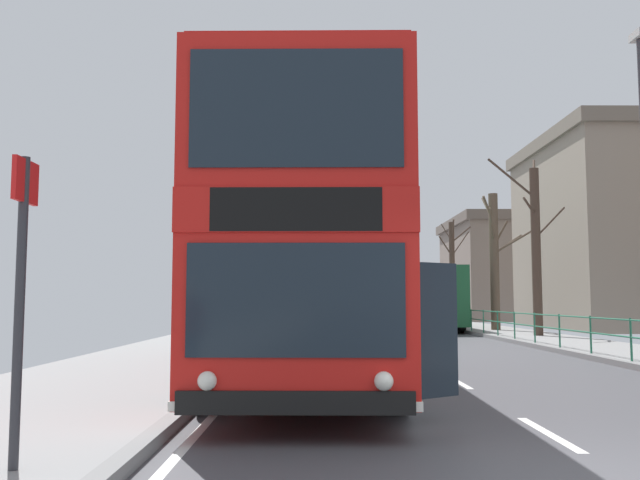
# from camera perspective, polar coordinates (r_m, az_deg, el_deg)

# --- Properties ---
(double_decker_bus_main) EXTENTS (3.29, 11.25, 4.45)m
(double_decker_bus_main) POSITION_cam_1_polar(r_m,az_deg,el_deg) (12.55, -0.86, -1.29)
(double_decker_bus_main) COLOR red
(double_decker_bus_main) RESTS_ON ground
(background_bus_far_lane) EXTENTS (2.80, 9.57, 3.07)m
(background_bus_far_lane) POSITION_cam_1_polar(r_m,az_deg,el_deg) (34.80, 8.87, -4.76)
(background_bus_far_lane) COLOR #19512D
(background_bus_far_lane) RESTS_ON ground
(pedestrian_railing_far_kerb) EXTENTS (0.05, 31.18, 0.96)m
(pedestrian_railing_far_kerb) POSITION_cam_1_polar(r_m,az_deg,el_deg) (18.81, 21.88, -6.88)
(pedestrian_railing_far_kerb) COLOR #236B4C
(pedestrian_railing_far_kerb) RESTS_ON ground
(bus_stop_sign_near) EXTENTS (0.08, 0.44, 2.54)m
(bus_stop_sign_near) POSITION_cam_1_polar(r_m,az_deg,el_deg) (6.06, -23.93, -2.61)
(bus_stop_sign_near) COLOR #2D2D33
(bus_stop_sign_near) RESTS_ON ground
(bare_tree_far_00) EXTENTS (2.46, 3.30, 6.46)m
(bare_tree_far_00) POSITION_cam_1_polar(r_m,az_deg,el_deg) (32.63, 14.55, -1.52)
(bare_tree_far_00) COLOR brown
(bare_tree_far_00) RESTS_ON ground
(bare_tree_far_01) EXTENTS (2.28, 1.77, 6.70)m
(bare_tree_far_01) POSITION_cam_1_polar(r_m,az_deg,el_deg) (45.76, 11.11, -2.41)
(bare_tree_far_01) COLOR #423328
(bare_tree_far_01) RESTS_ON ground
(bare_tree_far_02) EXTENTS (2.88, 2.67, 7.29)m
(bare_tree_far_02) POSITION_cam_1_polar(r_m,az_deg,el_deg) (27.80, 17.75, -0.53)
(bare_tree_far_02) COLOR #423328
(bare_tree_far_02) RESTS_ON ground
(background_building_00) EXTENTS (14.24, 12.10, 7.86)m
(background_building_00) POSITION_cam_1_polar(r_m,az_deg,el_deg) (55.50, 18.18, -2.34)
(background_building_00) COLOR slate
(background_building_00) RESTS_ON ground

